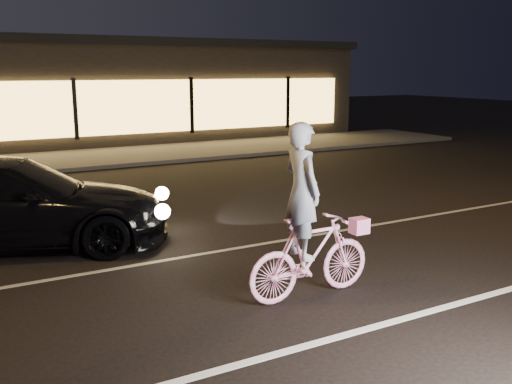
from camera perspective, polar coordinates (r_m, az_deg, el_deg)
ground at (r=8.22m, az=5.26°, el=-9.25°), size 90.00×90.00×0.00m
lane_stripe_near at (r=7.14m, az=12.24°, el=-12.91°), size 60.00×0.12×0.01m
lane_stripe_far at (r=9.83m, az=-1.36°, el=-5.54°), size 60.00×0.10×0.01m
sidewalk at (r=19.99m, az=-16.28°, el=3.25°), size 30.00×4.00×0.12m
storefront at (r=25.64m, az=-19.66°, el=9.59°), size 25.40×8.42×4.20m
cyclist at (r=7.53m, az=5.26°, el=-4.52°), size 1.87×0.64×2.36m
sedan at (r=10.48m, az=-23.51°, el=-1.09°), size 5.75×3.84×1.55m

